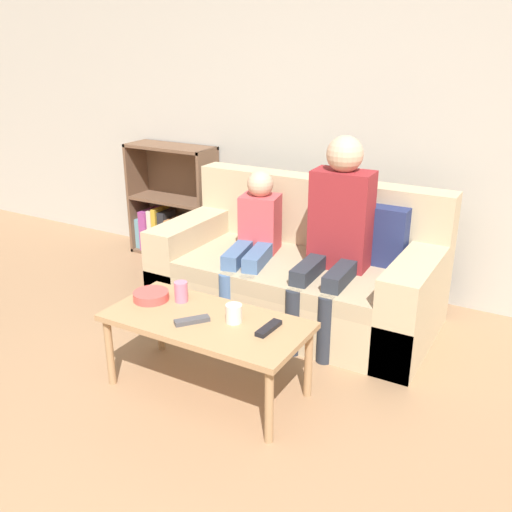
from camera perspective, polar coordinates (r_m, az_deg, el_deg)
wall_back at (r=3.96m, az=10.03°, el=15.10°), size 12.00×0.06×2.60m
couch at (r=3.64m, az=4.34°, el=-1.82°), size 1.74×0.86×0.84m
bookshelf at (r=4.73m, az=-8.42°, el=4.32°), size 0.73×0.28×0.90m
coffee_table at (r=2.83m, az=-5.01°, el=-7.04°), size 1.01×0.49×0.40m
person_adult at (r=3.34m, az=8.10°, el=3.00°), size 0.36×0.61×1.18m
person_child at (r=3.56m, az=-0.20°, el=1.78°), size 0.35×0.63×0.91m
cup_near at (r=2.98m, az=-7.50°, el=-3.56°), size 0.07×0.07×0.11m
cup_far at (r=2.75m, az=-2.23°, el=-5.76°), size 0.08×0.08×0.09m
tv_remote_0 at (r=2.69m, az=1.28°, el=-7.23°), size 0.06×0.17×0.02m
tv_remote_1 at (r=2.77m, az=-6.41°, el=-6.43°), size 0.14×0.16×0.02m
snack_bowl at (r=3.03m, az=-10.45°, el=-3.94°), size 0.19×0.19×0.05m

